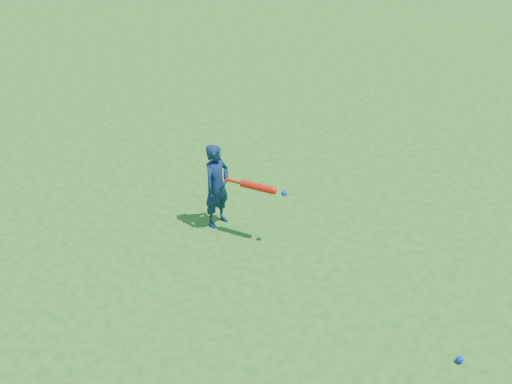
{
  "coord_description": "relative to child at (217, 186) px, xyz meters",
  "views": [
    {
      "loc": [
        2.64,
        -4.95,
        3.71
      ],
      "look_at": [
        0.02,
        -0.13,
        0.55
      ],
      "focal_mm": 40.0,
      "sensor_mm": 36.0,
      "label": 1
    }
  ],
  "objects": [
    {
      "name": "child",
      "position": [
        0.0,
        0.0,
        0.0
      ],
      "size": [
        0.3,
        0.4,
        1.02
      ],
      "primitive_type": "imported",
      "rotation": [
        0.0,
        0.0,
        1.41
      ],
      "color": "#0F2247",
      "rests_on": "ground"
    },
    {
      "name": "ground_ball_blue",
      "position": [
        2.98,
        -0.88,
        -0.48
      ],
      "size": [
        0.06,
        0.06,
        0.06
      ],
      "primitive_type": "sphere",
      "color": "#0C25CE",
      "rests_on": "ground"
    },
    {
      "name": "bat_swing",
      "position": [
        0.57,
        -0.02,
        0.14
      ],
      "size": [
        0.73,
        0.1,
        0.08
      ],
      "rotation": [
        0.0,
        0.0,
        0.05
      ],
      "color": "red",
      "rests_on": "ground"
    },
    {
      "name": "ground",
      "position": [
        0.48,
        0.16,
        -0.51
      ],
      "size": [
        80.0,
        80.0,
        0.0
      ],
      "primitive_type": "plane",
      "color": "#216417",
      "rests_on": "ground"
    }
  ]
}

